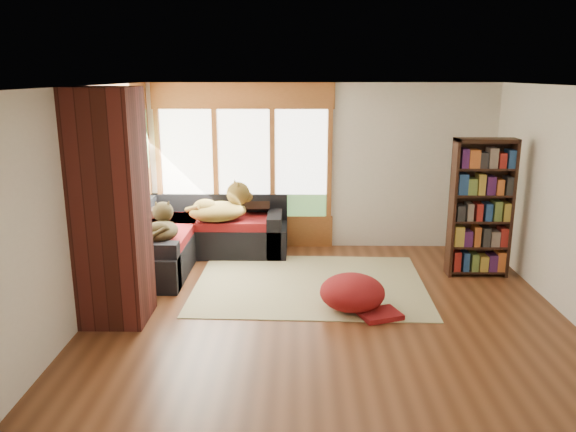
% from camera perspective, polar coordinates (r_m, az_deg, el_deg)
% --- Properties ---
extents(floor, '(5.50, 5.50, 0.00)m').
position_cam_1_polar(floor, '(6.86, 3.93, -9.23)').
color(floor, '#512B16').
rests_on(floor, ground).
extents(ceiling, '(5.50, 5.50, 0.00)m').
position_cam_1_polar(ceiling, '(6.29, 4.35, 13.05)').
color(ceiling, white).
extents(wall_back, '(5.50, 0.04, 2.60)m').
position_cam_1_polar(wall_back, '(8.90, 3.27, 5.01)').
color(wall_back, silver).
rests_on(wall_back, ground).
extents(wall_front, '(5.50, 0.04, 2.60)m').
position_cam_1_polar(wall_front, '(4.06, 6.03, -6.46)').
color(wall_front, silver).
rests_on(wall_front, ground).
extents(wall_left, '(0.04, 5.00, 2.60)m').
position_cam_1_polar(wall_left, '(6.87, -19.44, 1.43)').
color(wall_left, silver).
rests_on(wall_left, ground).
extents(wall_right, '(0.04, 5.00, 2.60)m').
position_cam_1_polar(wall_right, '(7.15, 26.71, 1.20)').
color(wall_right, silver).
rests_on(wall_right, ground).
extents(windows_back, '(2.82, 0.10, 1.90)m').
position_cam_1_polar(windows_back, '(8.90, -4.50, 5.31)').
color(windows_back, brown).
rests_on(windows_back, wall_back).
extents(windows_left, '(0.10, 2.62, 1.90)m').
position_cam_1_polar(windows_left, '(7.96, -16.34, 3.72)').
color(windows_left, brown).
rests_on(windows_left, wall_left).
extents(roller_blind, '(0.03, 0.72, 0.90)m').
position_cam_1_polar(roller_blind, '(8.68, -14.74, 7.33)').
color(roller_blind, '#587C45').
rests_on(roller_blind, wall_left).
extents(brick_chimney, '(0.70, 0.70, 2.60)m').
position_cam_1_polar(brick_chimney, '(6.43, -17.57, 0.75)').
color(brick_chimney, '#471914').
rests_on(brick_chimney, ground).
extents(sectional_sofa, '(2.20, 2.20, 0.80)m').
position_cam_1_polar(sectional_sofa, '(8.49, -9.92, -2.56)').
color(sectional_sofa, black).
rests_on(sectional_sofa, ground).
extents(area_rug, '(3.09, 2.40, 0.01)m').
position_cam_1_polar(area_rug, '(7.55, 2.22, -6.90)').
color(area_rug, beige).
rests_on(area_rug, ground).
extents(bookshelf, '(0.82, 0.27, 1.90)m').
position_cam_1_polar(bookshelf, '(8.06, 19.01, 0.73)').
color(bookshelf, black).
rests_on(bookshelf, ground).
extents(pouf, '(0.87, 0.87, 0.42)m').
position_cam_1_polar(pouf, '(6.76, 6.55, -7.63)').
color(pouf, maroon).
rests_on(pouf, area_rug).
extents(dog_tan, '(1.02, 0.82, 0.50)m').
position_cam_1_polar(dog_tan, '(8.45, -6.63, 0.91)').
color(dog_tan, brown).
rests_on(dog_tan, sectional_sofa).
extents(dog_brindle, '(0.51, 0.77, 0.40)m').
position_cam_1_polar(dog_brindle, '(7.68, -12.72, -1.12)').
color(dog_brindle, black).
rests_on(dog_brindle, sectional_sofa).
extents(throw_pillows, '(1.98, 1.68, 0.45)m').
position_cam_1_polar(throw_pillows, '(8.41, -9.39, 0.43)').
color(throw_pillows, black).
rests_on(throw_pillows, sectional_sofa).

